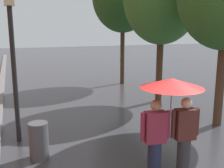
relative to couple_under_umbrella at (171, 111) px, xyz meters
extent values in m
cube|color=slate|center=(-3.31, 9.32, -1.33)|extent=(0.30, 36.00, 0.12)
cylinder|color=#473323|center=(3.08, 2.11, -0.04)|extent=(0.26, 0.26, 2.71)
cylinder|color=#473323|center=(2.78, 5.18, -0.01)|extent=(0.26, 0.26, 2.76)
cylinder|color=#473323|center=(2.79, 9.02, 0.18)|extent=(0.22, 0.22, 3.16)
cylinder|color=#1E233D|center=(-0.31, 0.03, -0.99)|extent=(0.26, 0.26, 0.81)
cube|color=maroon|center=(-0.31, 0.03, -0.28)|extent=(0.42, 0.27, 0.61)
sphere|color=#9E7051|center=(-0.31, 0.03, 0.14)|extent=(0.21, 0.21, 0.21)
cylinder|color=maroon|center=(-0.56, 0.06, -0.25)|extent=(0.09, 0.09, 0.55)
cylinder|color=maroon|center=(-0.06, 0.00, -0.25)|extent=(0.09, 0.09, 0.55)
cylinder|color=#2D2D33|center=(0.31, -0.05, -0.99)|extent=(0.26, 0.26, 0.81)
cube|color=#4C231E|center=(0.31, -0.05, -0.28)|extent=(0.42, 0.27, 0.61)
sphere|color=beige|center=(0.31, -0.05, 0.15)|extent=(0.21, 0.21, 0.21)
cylinder|color=#4C231E|center=(0.06, -0.02, -0.25)|extent=(0.09, 0.09, 0.55)
cylinder|color=#4C231E|center=(0.55, -0.08, -0.25)|extent=(0.09, 0.09, 0.55)
cylinder|color=#9E9EA3|center=(0.00, 0.01, -0.06)|extent=(0.02, 0.02, 1.07)
cone|color=red|center=(0.00, 0.01, 0.55)|extent=(1.19, 1.19, 0.18)
cylinder|color=black|center=(-2.71, 2.96, 0.34)|extent=(0.12, 0.12, 3.47)
cylinder|color=#4C4C51|center=(-2.30, 1.80, -0.97)|extent=(0.44, 0.44, 0.85)
camera|label=1|loc=(-2.77, -4.19, 1.55)|focal=43.32mm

